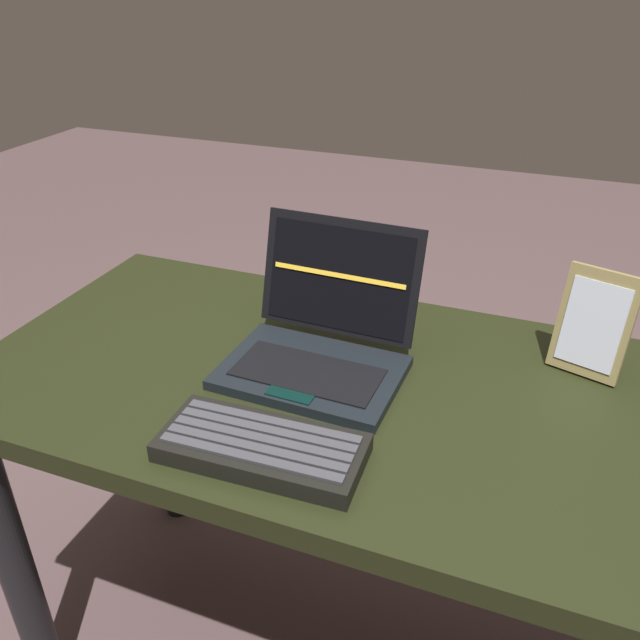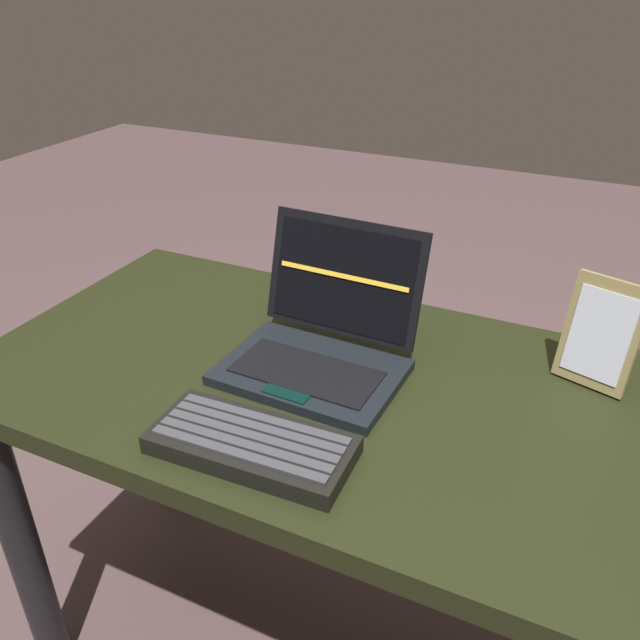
{
  "view_description": "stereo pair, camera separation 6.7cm",
  "coord_description": "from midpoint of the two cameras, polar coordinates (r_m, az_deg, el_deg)",
  "views": [
    {
      "loc": [
        0.26,
        -0.85,
        1.38
      ],
      "look_at": [
        -0.07,
        0.01,
        0.86
      ],
      "focal_mm": 36.42,
      "sensor_mm": 36.0,
      "label": 1
    },
    {
      "loc": [
        0.32,
        -0.83,
        1.38
      ],
      "look_at": [
        -0.07,
        0.01,
        0.86
      ],
      "focal_mm": 36.42,
      "sensor_mm": 36.0,
      "label": 2
    }
  ],
  "objects": [
    {
      "name": "external_keyboard",
      "position": [
        0.94,
        -3.95,
        -10.86
      ],
      "size": [
        0.3,
        0.14,
        0.03
      ],
      "color": "black",
      "rests_on": "desk"
    },
    {
      "name": "laptop_front",
      "position": [
        1.11,
        1.84,
        -1.97
      ],
      "size": [
        0.3,
        0.27,
        0.23
      ],
      "color": "black",
      "rests_on": "desk"
    },
    {
      "name": "photo_frame",
      "position": [
        1.15,
        25.02,
        -1.2
      ],
      "size": [
        0.13,
        0.08,
        0.19
      ],
      "color": "olive",
      "rests_on": "desk"
    },
    {
      "name": "desk",
      "position": [
        1.16,
        4.96,
        -10.88
      ],
      "size": [
        1.34,
        0.65,
        0.75
      ],
      "color": "black",
      "rests_on": "ground"
    }
  ]
}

